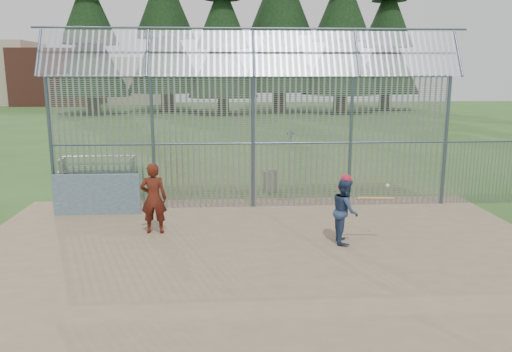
{
  "coord_description": "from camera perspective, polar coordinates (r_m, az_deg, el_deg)",
  "views": [
    {
      "loc": [
        -0.83,
        -11.47,
        4.11
      ],
      "look_at": [
        0.0,
        2.0,
        1.3
      ],
      "focal_mm": 35.0,
      "sensor_mm": 36.0,
      "label": 1
    }
  ],
  "objects": [
    {
      "name": "bleacher",
      "position": [
        21.35,
        -17.63,
        1.22
      ],
      "size": [
        3.0,
        0.95,
        0.72
      ],
      "color": "slate",
      "rests_on": "ground"
    },
    {
      "name": "onlooker",
      "position": [
        13.08,
        -11.62,
        -2.51
      ],
      "size": [
        0.69,
        0.46,
        1.84
      ],
      "primitive_type": "imported",
      "rotation": [
        0.0,
        0.0,
        3.11
      ],
      "color": "maroon",
      "rests_on": "dirt_infield"
    },
    {
      "name": "batting_gear",
      "position": [
        12.18,
        11.02,
        -0.84
      ],
      "size": [
        1.25,
        0.36,
        0.61
      ],
      "color": "red",
      "rests_on": "ground"
    },
    {
      "name": "batter",
      "position": [
        12.33,
        10.13,
        -3.92
      ],
      "size": [
        0.68,
        0.83,
        1.59
      ],
      "primitive_type": "imported",
      "rotation": [
        0.0,
        0.0,
        1.47
      ],
      "color": "navy",
      "rests_on": "dirt_infield"
    },
    {
      "name": "trash_can",
      "position": [
        17.41,
        1.64,
        -0.61
      ],
      "size": [
        0.56,
        0.56,
        0.82
      ],
      "color": "#95989D",
      "rests_on": "ground"
    },
    {
      "name": "dirt_infield",
      "position": [
        11.74,
        0.76,
        -8.68
      ],
      "size": [
        14.0,
        10.0,
        0.02
      ],
      "primitive_type": "cube",
      "color": "#756047",
      "rests_on": "ground"
    },
    {
      "name": "distant_buildings",
      "position": [
        71.55,
        -22.12,
        10.51
      ],
      "size": [
        26.5,
        10.5,
        8.0
      ],
      "color": "brown",
      "rests_on": "ground"
    },
    {
      "name": "dugout_wall",
      "position": [
        15.26,
        -17.73,
        -2.03
      ],
      "size": [
        2.5,
        0.12,
        1.2
      ],
      "primitive_type": "cube",
      "color": "#38566B",
      "rests_on": "dirt_infield"
    },
    {
      "name": "backstop_fence",
      "position": [
        15.24,
        6.5,
        5.09
      ],
      "size": [
        20.09,
        0.81,
        5.3
      ],
      "color": "#47566B",
      "rests_on": "ground"
    },
    {
      "name": "bg_kid_seated",
      "position": [
        29.29,
        3.93,
        4.59
      ],
      "size": [
        0.57,
        0.3,
        0.93
      ],
      "primitive_type": "imported",
      "rotation": [
        0.0,
        0.0,
        3.01
      ],
      "color": "slate",
      "rests_on": "ground"
    },
    {
      "name": "ground",
      "position": [
        12.22,
        0.58,
        -7.9
      ],
      "size": [
        120.0,
        120.0,
        0.0
      ],
      "primitive_type": "plane",
      "color": "#2D511E",
      "rests_on": "ground"
    },
    {
      "name": "conifer_row",
      "position": [
        53.48,
        -0.57,
        18.99
      ],
      "size": [
        38.48,
        12.26,
        20.2
      ],
      "color": "#332319",
      "rests_on": "ground"
    }
  ]
}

